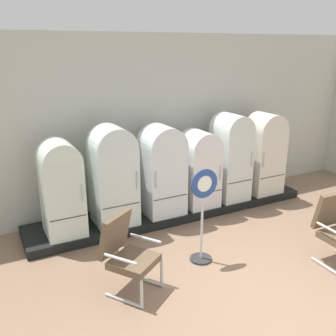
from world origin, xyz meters
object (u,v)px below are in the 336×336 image
at_px(refrigerator_5, 264,151).
at_px(sign_stand, 203,220).
at_px(refrigerator_0, 61,185).
at_px(refrigerator_3, 199,166).
at_px(refrigerator_1, 113,173).
at_px(refrigerator_2, 162,168).
at_px(armchair_left, 126,251).
at_px(refrigerator_4, 231,154).

xyz_separation_m(refrigerator_5, sign_stand, (-2.35, -1.45, -0.35)).
distance_m(refrigerator_0, sign_stand, 2.21).
bearing_deg(refrigerator_3, refrigerator_1, 179.70).
xyz_separation_m(refrigerator_1, sign_stand, (0.78, -1.48, -0.38)).
bearing_deg(sign_stand, refrigerator_1, 117.64).
relative_size(refrigerator_2, armchair_left, 1.53).
distance_m(refrigerator_2, sign_stand, 1.52).
bearing_deg(sign_stand, refrigerator_4, 43.73).
xyz_separation_m(refrigerator_2, sign_stand, (-0.11, -1.48, -0.33)).
distance_m(refrigerator_2, refrigerator_4, 1.45).
distance_m(refrigerator_0, refrigerator_4, 3.17).
xyz_separation_m(refrigerator_0, refrigerator_3, (2.47, -0.01, -0.06)).
distance_m(refrigerator_0, refrigerator_5, 3.96).
bearing_deg(armchair_left, sign_stand, 6.81).
relative_size(refrigerator_4, refrigerator_5, 1.03).
height_order(refrigerator_0, refrigerator_4, refrigerator_4).
bearing_deg(refrigerator_0, refrigerator_3, -0.30).
xyz_separation_m(refrigerator_0, refrigerator_1, (0.84, -0.00, 0.07)).
bearing_deg(refrigerator_1, refrigerator_0, 179.70).
height_order(refrigerator_1, refrigerator_2, refrigerator_1).
height_order(refrigerator_0, refrigerator_5, refrigerator_5).
bearing_deg(refrigerator_4, refrigerator_3, -178.49).
height_order(refrigerator_3, refrigerator_4, refrigerator_4).
bearing_deg(sign_stand, refrigerator_3, 59.84).
height_order(refrigerator_1, sign_stand, refrigerator_1).
bearing_deg(sign_stand, refrigerator_5, 31.75).
bearing_deg(armchair_left, refrigerator_4, 30.63).
height_order(refrigerator_2, sign_stand, refrigerator_2).
relative_size(refrigerator_2, refrigerator_3, 1.12).
distance_m(refrigerator_2, refrigerator_5, 2.24).
xyz_separation_m(refrigerator_3, sign_stand, (-0.86, -1.47, -0.24)).
bearing_deg(refrigerator_0, refrigerator_1, -0.30).
bearing_deg(refrigerator_0, refrigerator_5, -0.47).
distance_m(refrigerator_1, refrigerator_5, 3.13).
xyz_separation_m(refrigerator_4, refrigerator_5, (0.79, -0.04, -0.03)).
bearing_deg(sign_stand, refrigerator_2, 85.85).
height_order(armchair_left, sign_stand, sign_stand).
bearing_deg(refrigerator_1, armchair_left, -104.71).
bearing_deg(refrigerator_4, refrigerator_1, -179.76).
bearing_deg(refrigerator_5, refrigerator_4, 177.24).
relative_size(refrigerator_3, refrigerator_4, 0.85).
bearing_deg(armchair_left, refrigerator_5, 24.21).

